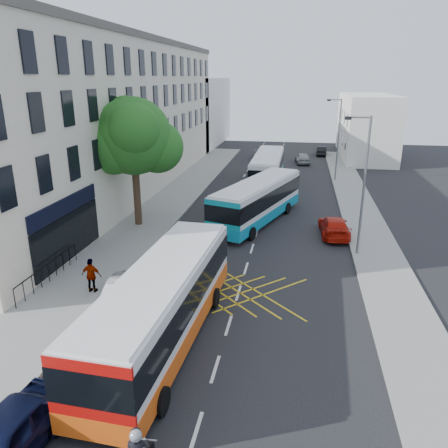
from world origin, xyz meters
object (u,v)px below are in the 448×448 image
at_px(bus_far, 268,169).
at_px(distant_car_dark, 322,151).
at_px(bus_near, 163,304).
at_px(red_hatchback, 334,226).
at_px(parked_car_blue, 3,441).
at_px(lamp_near, 363,180).
at_px(pedestrian_far, 92,275).
at_px(street_tree, 133,137).
at_px(bus_mid, 257,201).
at_px(distant_car_silver, 303,158).
at_px(distant_car_grey, 261,154).
at_px(lamp_far, 338,136).
at_px(parked_car_silver, 124,296).

xyz_separation_m(bus_far, distant_car_dark, (5.90, 18.99, -1.05)).
distance_m(bus_near, red_hatchback, 15.86).
bearing_deg(bus_far, parked_car_blue, -97.57).
distance_m(lamp_near, pedestrian_far, 15.53).
xyz_separation_m(street_tree, parked_car_blue, (3.61, -19.95, -5.54)).
height_order(street_tree, lamp_near, street_tree).
bearing_deg(red_hatchback, parked_car_blue, 60.55).
height_order(street_tree, parked_car_blue, street_tree).
bearing_deg(red_hatchback, bus_mid, -23.27).
bearing_deg(lamp_near, street_tree, 168.60).
bearing_deg(distant_car_silver, pedestrian_far, 67.98).
xyz_separation_m(bus_near, distant_car_grey, (0.04, 41.86, -1.07)).
bearing_deg(lamp_near, red_hatchback, 107.57).
xyz_separation_m(lamp_far, bus_near, (-8.54, -30.61, -2.92)).
relative_size(bus_near, distant_car_dark, 3.14).
bearing_deg(street_tree, bus_far, 59.55).
xyz_separation_m(street_tree, bus_mid, (8.27, 2.34, -4.68)).
distance_m(parked_car_blue, pedestrian_far, 9.86).
relative_size(bus_near, bus_far, 1.03).
relative_size(parked_car_blue, distant_car_silver, 1.12).
distance_m(bus_far, red_hatchback, 14.56).
xyz_separation_m(lamp_near, distant_car_grey, (-8.50, 31.25, -3.99)).
bearing_deg(distant_car_dark, distant_car_silver, 72.06).
distance_m(bus_near, distant_car_silver, 40.14).
bearing_deg(bus_near, lamp_far, 77.26).
distance_m(bus_near, distant_car_grey, 41.87).
relative_size(parked_car_blue, red_hatchback, 1.00).
bearing_deg(pedestrian_far, red_hatchback, -137.92).
distance_m(bus_near, bus_mid, 16.05).
height_order(lamp_near, parked_car_silver, lamp_near).
bearing_deg(bus_far, parked_car_silver, -100.07).
bearing_deg(distant_car_grey, bus_mid, -89.52).
bearing_deg(bus_far, bus_mid, -89.14).
relative_size(parked_car_blue, parked_car_silver, 1.03).
bearing_deg(distant_car_silver, bus_far, 68.09).
bearing_deg(distant_car_grey, bus_far, -86.60).
relative_size(red_hatchback, distant_car_dark, 1.20).
relative_size(lamp_near, lamp_far, 1.00).
distance_m(red_hatchback, distant_car_grey, 28.89).
relative_size(lamp_near, bus_far, 0.72).
height_order(lamp_far, bus_mid, lamp_far).
height_order(street_tree, lamp_far, street_tree).
relative_size(bus_far, red_hatchback, 2.52).
distance_m(street_tree, bus_near, 15.61).
relative_size(bus_near, distant_car_grey, 2.56).
bearing_deg(red_hatchback, distant_car_dark, -93.78).
bearing_deg(parked_car_silver, distant_car_grey, 82.79).
relative_size(bus_mid, parked_car_silver, 2.57).
xyz_separation_m(bus_mid, pedestrian_far, (-6.76, -12.65, -0.60)).
xyz_separation_m(parked_car_blue, distant_car_dark, (10.40, 52.74, -0.15)).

